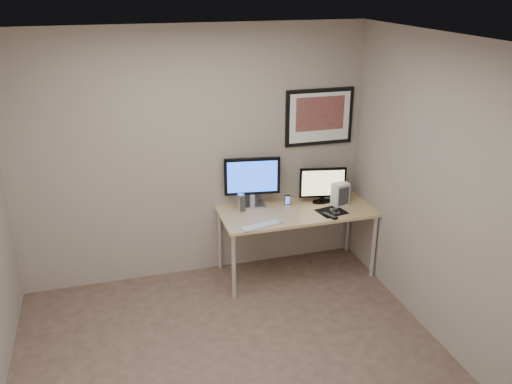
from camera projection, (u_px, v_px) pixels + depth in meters
floor at (237, 369)px, 4.45m from camera, size 3.60×3.60×0.00m
room at (220, 162)px, 4.24m from camera, size 3.60×3.60×3.60m
desk at (297, 216)px, 5.66m from camera, size 1.60×0.70×0.73m
framed_art at (319, 117)px, 5.69m from camera, size 0.75×0.04×0.60m
monitor_large at (252, 180)px, 5.64m from camera, size 0.58×0.23×0.53m
monitor_tv at (323, 184)px, 5.76m from camera, size 0.50×0.15×0.39m
speaker_left at (241, 203)px, 5.58m from camera, size 0.09×0.09×0.19m
speaker_right at (255, 196)px, 5.78m from camera, size 0.08×0.08×0.17m
phone_dock at (287, 201)px, 5.71m from camera, size 0.07×0.07×0.13m
keyboard at (261, 225)px, 5.28m from camera, size 0.43×0.21×0.01m
mousepad at (331, 212)px, 5.60m from camera, size 0.32×0.30×0.00m
mouse at (335, 211)px, 5.58m from camera, size 0.07×0.11×0.04m
remote at (330, 216)px, 5.48m from camera, size 0.12×0.19×0.02m
fan_unit at (340, 194)px, 5.72m from camera, size 0.19×0.15×0.25m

